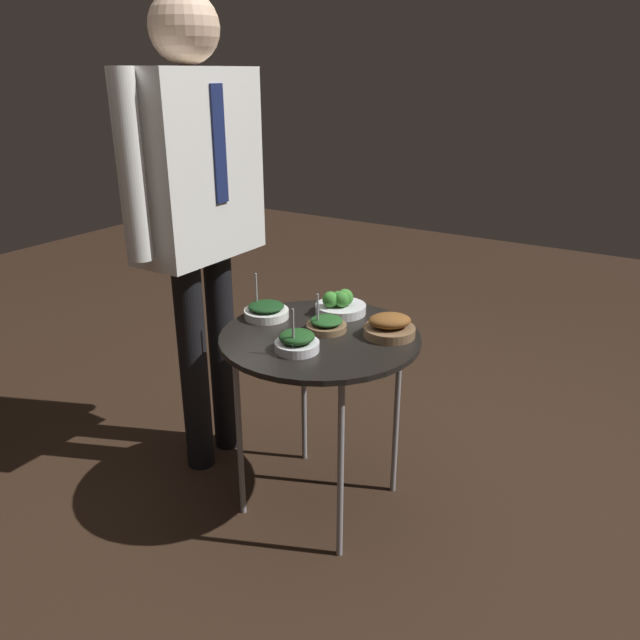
{
  "coord_description": "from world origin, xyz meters",
  "views": [
    {
      "loc": [
        -1.56,
        -0.98,
        1.44
      ],
      "look_at": [
        0.0,
        0.0,
        0.7
      ],
      "focal_mm": 35.0,
      "sensor_mm": 36.0,
      "label": 1
    }
  ],
  "objects_px": {
    "bowl_broccoli_near_rim": "(340,304)",
    "bowl_spinach_far_rim": "(297,342)",
    "bowl_spinach_front_center": "(328,325)",
    "bowl_spinach_mid_right": "(266,311)",
    "waiter_figure": "(196,189)",
    "bowl_roast_back_right": "(389,327)",
    "serving_cart": "(320,348)"
  },
  "relations": [
    {
      "from": "serving_cart",
      "to": "bowl_broccoli_near_rim",
      "type": "distance_m",
      "value": 0.21
    },
    {
      "from": "serving_cart",
      "to": "bowl_roast_back_right",
      "type": "height_order",
      "value": "bowl_roast_back_right"
    },
    {
      "from": "serving_cart",
      "to": "bowl_spinach_far_rim",
      "type": "relative_size",
      "value": 4.38
    },
    {
      "from": "serving_cart",
      "to": "bowl_broccoli_near_rim",
      "type": "height_order",
      "value": "bowl_broccoli_near_rim"
    },
    {
      "from": "bowl_roast_back_right",
      "to": "waiter_figure",
      "type": "xyz_separation_m",
      "value": [
        -0.08,
        0.71,
        0.38
      ]
    },
    {
      "from": "bowl_spinach_mid_right",
      "to": "waiter_figure",
      "type": "distance_m",
      "value": 0.48
    },
    {
      "from": "bowl_spinach_mid_right",
      "to": "waiter_figure",
      "type": "xyz_separation_m",
      "value": [
        0.0,
        0.29,
        0.39
      ]
    },
    {
      "from": "serving_cart",
      "to": "bowl_broccoli_near_rim",
      "type": "xyz_separation_m",
      "value": [
        0.19,
        0.04,
        0.08
      ]
    },
    {
      "from": "bowl_roast_back_right",
      "to": "bowl_spinach_far_rim",
      "type": "distance_m",
      "value": 0.31
    },
    {
      "from": "bowl_roast_back_right",
      "to": "serving_cart",
      "type": "bearing_deg",
      "value": 119.46
    },
    {
      "from": "bowl_spinach_front_center",
      "to": "bowl_spinach_far_rim",
      "type": "bearing_deg",
      "value": -179.15
    },
    {
      "from": "bowl_broccoli_near_rim",
      "to": "serving_cart",
      "type": "bearing_deg",
      "value": -168.53
    },
    {
      "from": "serving_cart",
      "to": "bowl_roast_back_right",
      "type": "bearing_deg",
      "value": -60.54
    },
    {
      "from": "bowl_spinach_mid_right",
      "to": "bowl_broccoli_near_rim",
      "type": "bearing_deg",
      "value": -49.54
    },
    {
      "from": "serving_cart",
      "to": "bowl_spinach_front_center",
      "type": "bearing_deg",
      "value": -5.84
    },
    {
      "from": "bowl_spinach_mid_right",
      "to": "bowl_spinach_front_center",
      "type": "bearing_deg",
      "value": -87.3
    },
    {
      "from": "bowl_spinach_mid_right",
      "to": "bowl_spinach_far_rim",
      "type": "height_order",
      "value": "bowl_spinach_mid_right"
    },
    {
      "from": "bowl_spinach_mid_right",
      "to": "bowl_spinach_far_rim",
      "type": "distance_m",
      "value": 0.3
    },
    {
      "from": "bowl_spinach_mid_right",
      "to": "waiter_figure",
      "type": "bearing_deg",
      "value": 89.46
    },
    {
      "from": "bowl_broccoli_near_rim",
      "to": "waiter_figure",
      "type": "bearing_deg",
      "value": 108.82
    },
    {
      "from": "bowl_roast_back_right",
      "to": "bowl_spinach_front_center",
      "type": "bearing_deg",
      "value": 110.14
    },
    {
      "from": "bowl_roast_back_right",
      "to": "waiter_figure",
      "type": "distance_m",
      "value": 0.81
    },
    {
      "from": "bowl_spinach_front_center",
      "to": "bowl_broccoli_near_rim",
      "type": "distance_m",
      "value": 0.16
    },
    {
      "from": "bowl_spinach_front_center",
      "to": "bowl_roast_back_right",
      "type": "distance_m",
      "value": 0.2
    },
    {
      "from": "bowl_broccoli_near_rim",
      "to": "bowl_spinach_mid_right",
      "type": "bearing_deg",
      "value": 130.46
    },
    {
      "from": "bowl_spinach_front_center",
      "to": "bowl_broccoli_near_rim",
      "type": "relative_size",
      "value": 0.75
    },
    {
      "from": "serving_cart",
      "to": "bowl_spinach_far_rim",
      "type": "distance_m",
      "value": 0.16
    },
    {
      "from": "bowl_broccoli_near_rim",
      "to": "bowl_spinach_far_rim",
      "type": "bearing_deg",
      "value": -172.17
    },
    {
      "from": "bowl_spinach_far_rim",
      "to": "waiter_figure",
      "type": "relative_size",
      "value": 0.09
    },
    {
      "from": "serving_cart",
      "to": "bowl_broccoli_near_rim",
      "type": "bearing_deg",
      "value": 11.47
    },
    {
      "from": "serving_cart",
      "to": "bowl_broccoli_near_rim",
      "type": "relative_size",
      "value": 3.68
    },
    {
      "from": "serving_cart",
      "to": "bowl_spinach_front_center",
      "type": "height_order",
      "value": "bowl_spinach_front_center"
    }
  ]
}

